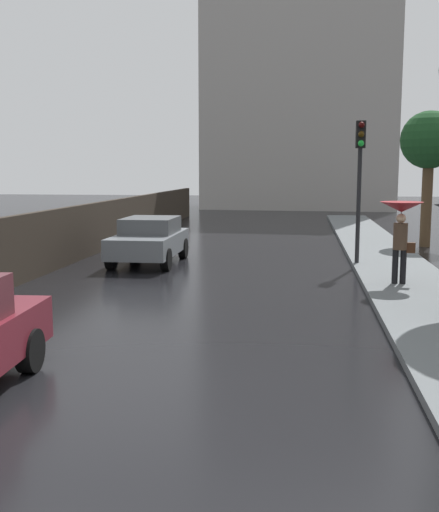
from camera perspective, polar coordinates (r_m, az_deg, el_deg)
ground at (r=7.57m, az=-12.97°, el=-13.72°), size 120.00×120.00×0.00m
car_grey_near_kerb at (r=18.43m, az=-6.49°, el=1.53°), size 1.80×3.81×1.36m
pedestrian_with_umbrella_near at (r=14.79m, az=16.48°, el=3.29°), size 0.98×0.98×1.91m
traffic_light at (r=17.83m, az=12.87°, el=8.26°), size 0.26×0.39×3.98m
street_tree_mid at (r=23.50m, az=18.86°, el=9.88°), size 2.05×2.05×4.86m
distant_tower at (r=47.43m, az=7.69°, el=16.79°), size 13.99×10.43×20.17m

